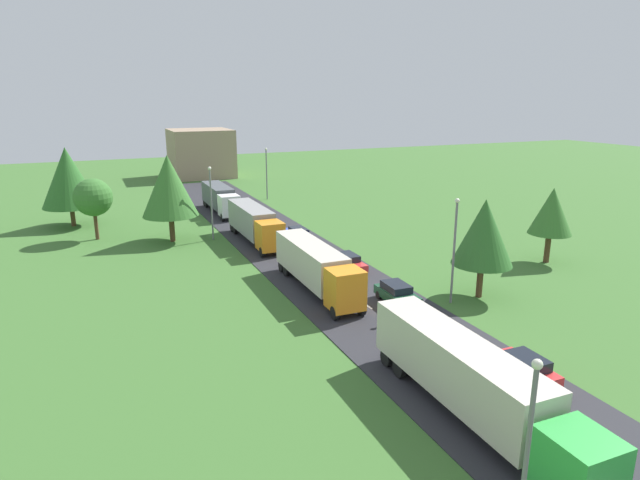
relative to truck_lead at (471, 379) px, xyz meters
The scene contains 20 objects.
road 9.96m from the truck_lead, 75.53° to the left, with size 10.00×140.00×0.06m, color #2B2B30.
lane_marking_centre 5.79m from the truck_lead, 63.19° to the left, with size 0.16×120.17×0.01m.
truck_lead is the anchor object (origin of this frame).
truck_second 19.68m from the truck_lead, 89.47° to the left, with size 2.63×13.11×3.62m.
truck_third 36.18m from the truck_lead, 90.07° to the left, with size 2.58×12.69×3.73m.
truck_fourth 52.69m from the truck_lead, 89.89° to the left, with size 2.56×11.88×3.53m.
car_second 5.57m from the truck_lead, 18.24° to the left, with size 1.93×4.02×1.54m.
car_third 15.27m from the truck_lead, 71.97° to the left, with size 2.04×4.31×1.56m.
car_fourth 23.79m from the truck_lead, 78.09° to the left, with size 1.87×4.25×1.48m.
car_fifth 35.16m from the truck_lead, 82.62° to the left, with size 1.82×4.59×1.41m.
lamppost_lead 8.04m from the truck_lead, 115.97° to the right, with size 0.36×0.36×7.33m.
lamppost_second 15.83m from the truck_lead, 56.38° to the left, with size 0.36×0.36×8.19m.
lamppost_third 39.23m from the truck_lead, 95.84° to the left, with size 0.36×0.36×8.10m.
lamppost_fourth 60.12m from the truck_lead, 81.42° to the left, with size 0.36×0.36×7.83m.
tree_oak 41.13m from the truck_lead, 101.54° to the left, with size 5.95×5.95×9.42m.
tree_birch 17.80m from the truck_lead, 48.95° to the left, with size 4.70×4.70×7.88m.
tree_maple 55.35m from the truck_lead, 109.25° to the left, with size 6.50×6.50×9.57m.
tree_elm 47.02m from the truck_lead, 109.60° to the left, with size 4.12×4.12×6.79m.
tree_lime 29.77m from the truck_lead, 37.47° to the left, with size 4.00×4.00×7.21m.
distant_building 87.43m from the truck_lead, 86.95° to the left, with size 11.39×11.26×9.10m, color #9E846B.
Camera 1 is at (-18.49, -3.49, 15.52)m, focal length 30.22 mm.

